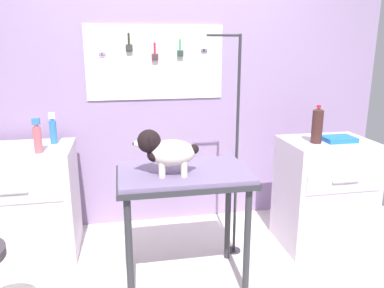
% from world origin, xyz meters
% --- Properties ---
extents(rear_wall_panel, '(4.00, 0.11, 2.30)m').
position_xyz_m(rear_wall_panel, '(-0.00, 1.28, 1.16)').
color(rear_wall_panel, '#977DA8').
rests_on(rear_wall_panel, ground).
extents(grooming_table, '(0.87, 0.56, 0.81)m').
position_xyz_m(grooming_table, '(-0.03, 0.25, 0.72)').
color(grooming_table, '#2D2D33').
rests_on(grooming_table, ground).
extents(grooming_arm, '(0.29, 0.11, 1.68)m').
position_xyz_m(grooming_arm, '(0.42, 0.55, 0.79)').
color(grooming_arm, '#2D2D33').
rests_on(grooming_arm, ground).
extents(dog, '(0.41, 0.21, 0.29)m').
position_xyz_m(dog, '(-0.15, 0.19, 0.97)').
color(dog, silver).
rests_on(dog, grooming_table).
extents(counter_left, '(0.80, 0.58, 0.86)m').
position_xyz_m(counter_left, '(-1.19, 0.84, 0.43)').
color(counter_left, silver).
rests_on(counter_left, ground).
extents(cabinet_right, '(0.68, 0.54, 0.88)m').
position_xyz_m(cabinet_right, '(1.18, 0.56, 0.44)').
color(cabinet_right, silver).
rests_on(cabinet_right, ground).
extents(detangler_spray, '(0.06, 0.06, 0.25)m').
position_xyz_m(detangler_spray, '(-1.00, 0.70, 0.97)').
color(detangler_spray, '#D35C67').
rests_on(detangler_spray, counter_left).
extents(spray_bottle_tall, '(0.05, 0.05, 0.24)m').
position_xyz_m(spray_bottle_tall, '(-0.93, 0.95, 0.97)').
color(spray_bottle_tall, '#2E73B9').
rests_on(spray_bottle_tall, counter_left).
extents(soda_bottle, '(0.08, 0.08, 0.29)m').
position_xyz_m(soda_bottle, '(1.05, 0.51, 1.02)').
color(soda_bottle, '#412320').
rests_on(soda_bottle, cabinet_right).
extents(supply_tray, '(0.24, 0.18, 0.04)m').
position_xyz_m(supply_tray, '(1.24, 0.53, 0.90)').
color(supply_tray, blue).
rests_on(supply_tray, cabinet_right).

